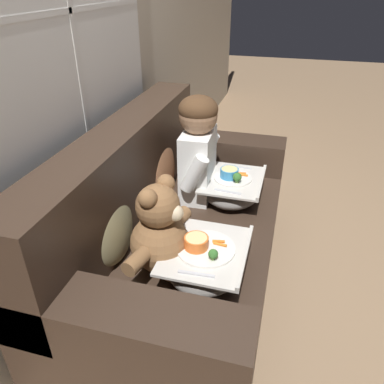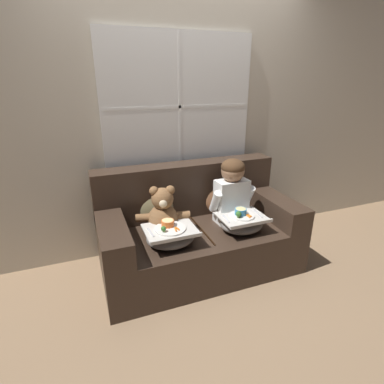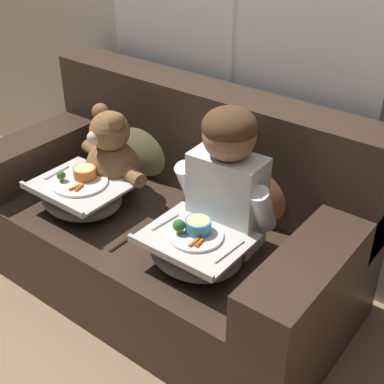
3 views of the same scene
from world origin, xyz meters
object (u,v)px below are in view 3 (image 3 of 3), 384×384
throw_pillow_behind_teddy (145,140)px  teddy_bear (111,158)px  lap_tray_child (196,249)px  couch (173,223)px  throw_pillow_behind_child (257,181)px  lap_tray_teddy (82,195)px  child_figure (228,172)px

throw_pillow_behind_teddy → teddy_bear: bearing=-90.3°
lap_tray_child → couch: bearing=142.1°
throw_pillow_behind_child → lap_tray_child: throw_pillow_behind_child is taller
throw_pillow_behind_teddy → lap_tray_teddy: 0.45m
throw_pillow_behind_teddy → lap_tray_child: throw_pillow_behind_teddy is taller
throw_pillow_behind_teddy → teddy_bear: (-0.00, -0.23, 0.00)m
teddy_bear → throw_pillow_behind_teddy: bearing=89.7°
throw_pillow_behind_teddy → child_figure: bearing=-19.6°
teddy_bear → lap_tray_child: (0.65, -0.20, -0.11)m
couch → throw_pillow_behind_teddy: (-0.32, 0.18, 0.26)m
child_figure → teddy_bear: child_figure is taller
couch → lap_tray_child: 0.44m
child_figure → lap_tray_child: bearing=-90.2°
throw_pillow_behind_teddy → lap_tray_teddy: throw_pillow_behind_teddy is taller
lap_tray_child → throw_pillow_behind_child: bearing=89.9°
throw_pillow_behind_child → lap_tray_child: bearing=-90.1°
throw_pillow_behind_teddy → lap_tray_child: size_ratio=0.95×
throw_pillow_behind_teddy → child_figure: 0.70m
couch → child_figure: child_figure is taller
lap_tray_teddy → throw_pillow_behind_teddy: bearing=89.9°
couch → throw_pillow_behind_teddy: bearing=150.5°
throw_pillow_behind_child → teddy_bear: bearing=-160.0°
couch → throw_pillow_behind_child: 0.45m
child_figure → lap_tray_child: size_ratio=1.50×
child_figure → lap_tray_child: (-0.00, -0.20, -0.25)m
throw_pillow_behind_child → couch: bearing=-150.5°
child_figure → teddy_bear: size_ratio=1.29×
couch → lap_tray_child: size_ratio=4.37×
throw_pillow_behind_child → throw_pillow_behind_teddy: size_ratio=1.05×
throw_pillow_behind_child → lap_tray_child: 0.45m
throw_pillow_behind_child → lap_tray_teddy: size_ratio=0.98×
child_figure → lap_tray_child: 0.32m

